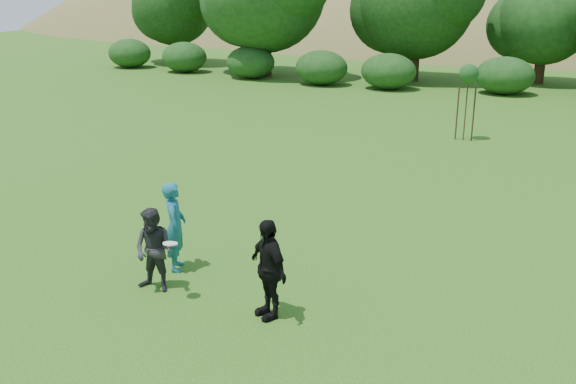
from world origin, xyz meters
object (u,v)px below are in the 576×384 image
(player_grey, at_px, (154,250))
(player_black, at_px, (268,269))
(player_teal, at_px, (175,226))
(sapling, at_px, (469,76))

(player_grey, bearing_deg, player_black, -1.50)
(player_teal, relative_size, sapling, 0.66)
(player_black, xyz_separation_m, sapling, (0.51, 15.14, 1.50))
(player_grey, height_order, player_black, player_black)
(player_grey, bearing_deg, sapling, 76.90)
(sapling, bearing_deg, player_black, -91.93)
(player_teal, xyz_separation_m, sapling, (3.14, 14.19, 1.48))
(player_teal, distance_m, player_grey, 1.01)
(player_teal, height_order, player_grey, player_teal)
(player_teal, height_order, player_black, player_teal)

